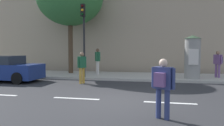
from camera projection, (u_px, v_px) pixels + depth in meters
name	position (u px, v px, depth m)	size (l,w,h in m)	color
ground_plane	(121.00, 101.00, 8.13)	(80.00, 80.00, 0.00)	#2B2B2D
sidewalk_curb	(139.00, 76.00, 14.97)	(36.00, 4.00, 0.15)	#B2ADA3
lane_markings	(121.00, 101.00, 8.13)	(25.80, 0.16, 0.01)	silver
building_backdrop	(144.00, 23.00, 19.61)	(36.00, 5.00, 8.29)	tan
traffic_light	(83.00, 29.00, 13.74)	(0.24, 0.45, 4.45)	black
poster_column	(192.00, 57.00, 13.16)	(0.99, 0.99, 2.54)	gray
pedestrian_tallest	(163.00, 83.00, 5.92)	(0.61, 0.51, 1.60)	navy
pedestrian_in_red_top	(82.00, 65.00, 12.20)	(0.42, 0.49, 1.71)	#B78C33
pedestrian_with_backpack	(98.00, 59.00, 15.62)	(0.43, 0.46, 1.78)	silver
pedestrian_in_dark_shirt	(218.00, 62.00, 13.64)	(0.52, 0.56, 1.62)	#724C84
parked_car_dark	(1.00, 69.00, 13.14)	(4.57, 1.95, 1.49)	navy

